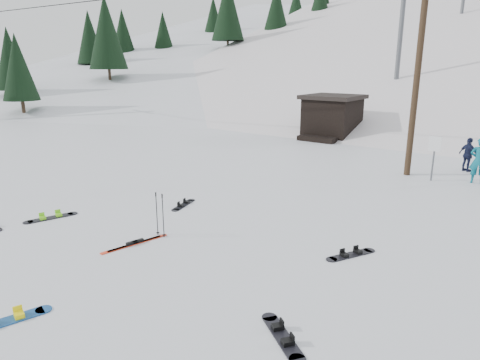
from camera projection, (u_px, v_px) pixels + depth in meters
The scene contains 16 objects.
ground at pixel (107, 291), 9.11m from camera, with size 200.00×200.00×0.00m, color silver.
ridge_left at pixel (227, 163), 69.89m from camera, with size 34.00×85.00×38.00m, color silver.
treeline_left at pixel (201, 98), 59.70m from camera, with size 20.00×64.00×10.00m, color black, non-canonical shape.
utility_pole at pixel (418, 64), 17.42m from camera, with size 2.00×0.26×9.00m.
trail_sign at pixel (434, 150), 17.34m from camera, with size 0.50×0.09×1.85m.
lift_hut at pixel (332, 117), 27.71m from camera, with size 3.40×4.10×2.75m.
lift_tower_near at pixel (402, 20), 32.35m from camera, with size 2.20×0.36×8.00m.
hero_snowboard at pixel (5, 321), 7.98m from camera, with size 0.67×1.61×0.12m.
hero_skis at pixel (135, 243), 11.45m from camera, with size 0.48×1.92×0.10m.
ski_poles at pixel (160, 214), 11.85m from camera, with size 0.35×0.09×1.25m.
board_scatter_b at pixel (183, 205), 14.60m from camera, with size 0.57×1.35×0.10m.
board_scatter_c at pixel (51, 217), 13.38m from camera, with size 0.66×1.57×0.11m.
board_scatter_d at pixel (282, 336), 7.55m from camera, with size 1.33×1.01×0.11m.
board_scatter_f at pixel (351, 254), 10.78m from camera, with size 0.82×1.37×0.10m.
skier_teal at pixel (479, 161), 17.08m from camera, with size 0.68×0.45×1.86m, color #0B5E71.
skier_navy at pixel (468, 155), 19.02m from camera, with size 0.89×0.37×1.52m, color #161A37.
Camera 1 is at (7.22, -4.75, 4.68)m, focal length 32.00 mm.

